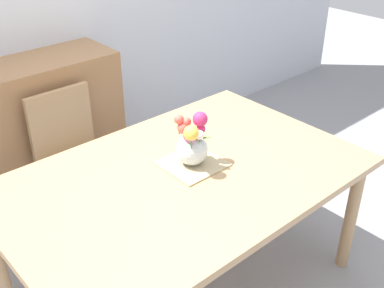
{
  "coord_description": "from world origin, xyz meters",
  "views": [
    {
      "loc": [
        -1.27,
        -1.5,
        2.06
      ],
      "look_at": [
        0.09,
        0.03,
        0.87
      ],
      "focal_mm": 44.58,
      "sensor_mm": 36.0,
      "label": 1
    }
  ],
  "objects_px": {
    "chair_far": "(73,151)",
    "dresser": "(19,139)",
    "flower_vase": "(192,143)",
    "dining_table": "(183,186)"
  },
  "relations": [
    {
      "from": "dining_table",
      "to": "dresser",
      "type": "relative_size",
      "value": 1.28
    },
    {
      "from": "chair_far",
      "to": "dresser",
      "type": "bearing_deg",
      "value": -66.38
    },
    {
      "from": "dining_table",
      "to": "dresser",
      "type": "height_order",
      "value": "dresser"
    },
    {
      "from": "dresser",
      "to": "chair_far",
      "type": "bearing_deg",
      "value": -66.38
    },
    {
      "from": "dresser",
      "to": "flower_vase",
      "type": "bearing_deg",
      "value": -73.37
    },
    {
      "from": "dining_table",
      "to": "flower_vase",
      "type": "distance_m",
      "value": 0.22
    },
    {
      "from": "chair_far",
      "to": "flower_vase",
      "type": "bearing_deg",
      "value": 103.3
    },
    {
      "from": "chair_far",
      "to": "dresser",
      "type": "relative_size",
      "value": 0.64
    },
    {
      "from": "chair_far",
      "to": "dining_table",
      "type": "bearing_deg",
      "value": 97.61
    },
    {
      "from": "chair_far",
      "to": "flower_vase",
      "type": "xyz_separation_m",
      "value": [
        0.21,
        -0.9,
        0.37
      ]
    }
  ]
}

